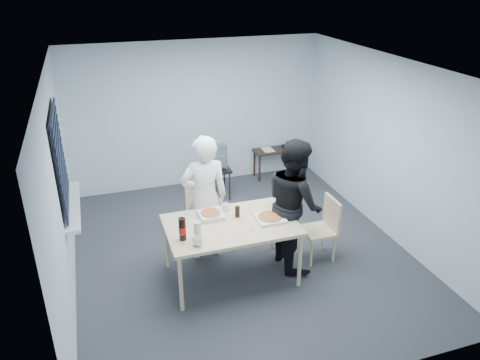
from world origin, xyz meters
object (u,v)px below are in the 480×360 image
object	(u,v)px
person_white	(205,198)
stool	(218,174)
chair_right	(324,225)
mug_a	(198,241)
side_table	(276,153)
mug_b	(226,207)
person_black	(294,204)
dining_table	(231,228)
soda_bottle	(182,229)
chair_far	(202,207)
backpack	(218,157)

from	to	relation	value
person_white	stool	distance (m)	1.83
chair_right	person_white	world-z (taller)	person_white
chair_right	mug_a	world-z (taller)	chair_right
chair_right	mug_a	xyz separation A→B (m)	(-1.84, -0.38, 0.33)
side_table	mug_b	bearing A→B (deg)	-125.05
person_black	dining_table	bearing A→B (deg)	95.14
person_black	soda_bottle	bearing A→B (deg)	99.33
person_white	mug_b	distance (m)	0.33
chair_far	backpack	size ratio (longest dim) A/B	2.12
dining_table	chair_right	xyz separation A→B (m)	(1.33, 0.03, -0.22)
chair_right	side_table	bearing A→B (deg)	81.40
person_black	backpack	world-z (taller)	person_black
backpack	person_black	bearing A→B (deg)	-75.51
person_black	side_table	distance (m)	2.88
side_table	backpack	bearing A→B (deg)	-156.51
soda_bottle	dining_table	bearing A→B (deg)	14.92
dining_table	mug_a	world-z (taller)	mug_a
chair_right	person_white	bearing A→B (deg)	159.75
person_black	soda_bottle	distance (m)	1.55
dining_table	person_black	world-z (taller)	person_black
backpack	mug_a	xyz separation A→B (m)	(-0.97, -2.58, 0.08)
chair_far	person_white	world-z (taller)	person_white
mug_a	mug_b	xyz separation A→B (m)	(0.55, 0.70, -0.00)
person_white	backpack	distance (m)	1.77
backpack	soda_bottle	size ratio (longest dim) A/B	1.50
person_white	chair_right	bearing A→B (deg)	159.75
person_black	mug_b	bearing A→B (deg)	71.77
side_table	stool	xyz separation A→B (m)	(-1.29, -0.55, -0.02)
stool	backpack	world-z (taller)	backpack
dining_table	soda_bottle	xyz separation A→B (m)	(-0.64, -0.17, 0.19)
side_table	soda_bottle	distance (m)	3.84
chair_right	stool	distance (m)	2.38
chair_far	chair_right	xyz separation A→B (m)	(1.46, -1.02, 0.00)
chair_right	mug_b	distance (m)	1.37
chair_right	side_table	world-z (taller)	chair_right
chair_right	backpack	world-z (taller)	backpack
chair_far	backpack	xyz separation A→B (m)	(0.59, 1.18, 0.25)
backpack	mug_b	xyz separation A→B (m)	(-0.42, -1.88, 0.07)
dining_table	soda_bottle	world-z (taller)	soda_bottle
chair_far	side_table	world-z (taller)	chair_far
chair_far	mug_b	distance (m)	0.79
mug_a	soda_bottle	bearing A→B (deg)	128.30
dining_table	stool	bearing A→B (deg)	78.42
person_black	person_white	bearing A→B (deg)	64.40
chair_far	mug_a	distance (m)	1.49
stool	mug_b	xyz separation A→B (m)	(-0.42, -1.89, 0.39)
person_black	backpack	bearing A→B (deg)	11.18
backpack	mug_a	distance (m)	2.76
chair_right	soda_bottle	xyz separation A→B (m)	(-1.98, -0.21, 0.41)
chair_right	side_table	xyz separation A→B (m)	(0.42, 2.76, -0.04)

